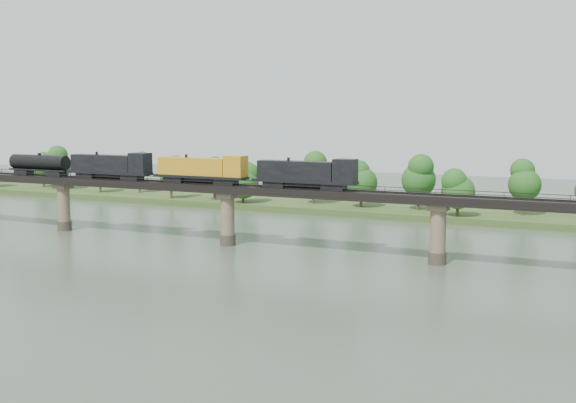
% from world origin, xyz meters
% --- Properties ---
extents(ground, '(400.00, 400.00, 0.00)m').
position_xyz_m(ground, '(0.00, 0.00, 0.00)').
color(ground, '#364335').
rests_on(ground, ground).
extents(far_bank, '(300.00, 24.00, 1.60)m').
position_xyz_m(far_bank, '(0.00, 85.00, 0.80)').
color(far_bank, '#30471C').
rests_on(far_bank, ground).
extents(bridge, '(236.00, 30.00, 11.50)m').
position_xyz_m(bridge, '(0.00, 30.00, 5.46)').
color(bridge, '#473A2D').
rests_on(bridge, ground).
extents(bridge_superstructure, '(220.00, 4.90, 0.75)m').
position_xyz_m(bridge_superstructure, '(0.00, 30.00, 11.79)').
color(bridge_superstructure, black).
rests_on(bridge_superstructure, bridge).
extents(far_treeline, '(289.06, 17.54, 13.60)m').
position_xyz_m(far_treeline, '(-8.21, 80.52, 8.83)').
color(far_treeline, '#382619').
rests_on(far_treeline, far_bank).
extents(freight_train, '(79.62, 3.10, 5.48)m').
position_xyz_m(freight_train, '(-12.98, 30.00, 14.12)').
color(freight_train, black).
rests_on(freight_train, bridge).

